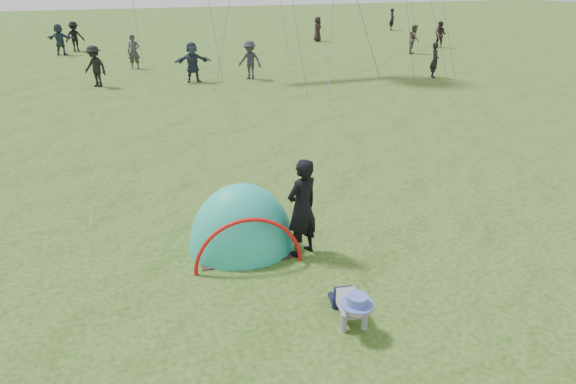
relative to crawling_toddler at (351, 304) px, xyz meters
name	(u,v)px	position (x,y,z in m)	size (l,w,h in m)	color
ground	(403,337)	(0.53, -0.52, -0.31)	(140.00, 140.00, 0.00)	#194410
crawling_toddler	(351,304)	(0.00, 0.00, 0.00)	(0.57, 0.82, 0.63)	black
popup_tent	(242,248)	(-0.84, 2.60, -0.31)	(1.88, 1.55, 2.43)	teal
standing_adult	(302,208)	(0.08, 2.05, 0.56)	(0.64, 0.42, 1.75)	black
crowd_person_0	(392,19)	(20.90, 33.58, 0.55)	(0.63, 0.41, 1.73)	black
crowd_person_1	(440,35)	(18.22, 23.29, 0.50)	(0.79, 0.62, 1.63)	black
crowd_person_3	(75,37)	(-3.67, 29.70, 0.57)	(1.14, 0.66, 1.77)	black
crowd_person_5	(193,62)	(1.25, 17.79, 0.55)	(1.61, 0.51, 1.73)	#242D3D
crowd_person_6	(435,60)	(11.85, 14.88, 0.48)	(0.58, 0.38, 1.58)	black
crowd_person_7	(414,39)	(15.22, 21.68, 0.52)	(0.81, 0.63, 1.67)	#453A33
crowd_person_9	(95,66)	(-2.81, 18.20, 0.54)	(1.11, 0.64, 1.72)	black
crowd_person_10	(318,29)	(12.18, 29.04, 0.51)	(0.81, 0.53, 1.66)	black
crowd_person_11	(60,39)	(-4.48, 28.46, 0.57)	(1.64, 0.52, 1.77)	#283647
crowd_person_12	(134,52)	(-0.87, 22.14, 0.53)	(0.61, 0.40, 1.69)	#323037
crowd_person_15	(250,60)	(3.80, 17.53, 0.54)	(1.10, 0.63, 1.70)	#272934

